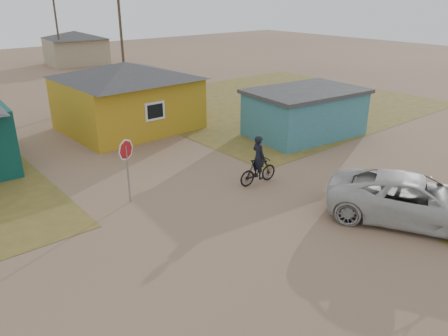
# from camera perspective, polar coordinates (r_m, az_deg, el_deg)

# --- Properties ---
(ground) EXTENTS (120.00, 120.00, 0.00)m
(ground) POSITION_cam_1_polar(r_m,az_deg,el_deg) (14.96, 5.32, -8.62)
(ground) COLOR #89684F
(grass_ne) EXTENTS (20.00, 18.00, 0.00)m
(grass_ne) POSITION_cam_1_polar(r_m,az_deg,el_deg) (32.88, 6.78, 8.55)
(grass_ne) COLOR olive
(grass_ne) RESTS_ON ground
(house_yellow) EXTENTS (7.72, 6.76, 3.90)m
(house_yellow) POSITION_cam_1_polar(r_m,az_deg,el_deg) (26.40, -12.52, 9.30)
(house_yellow) COLOR #B58C1B
(house_yellow) RESTS_ON ground
(shed_turquoise) EXTENTS (6.71, 4.93, 2.60)m
(shed_turquoise) POSITION_cam_1_polar(r_m,az_deg,el_deg) (25.11, 10.47, 7.18)
(shed_turquoise) COLOR teal
(shed_turquoise) RESTS_ON ground
(house_beige_east) EXTENTS (6.95, 6.05, 3.60)m
(house_beige_east) POSITION_cam_1_polar(r_m,az_deg,el_deg) (52.93, -18.78, 14.73)
(house_beige_east) COLOR gray
(house_beige_east) RESTS_ON ground
(utility_pole_near) EXTENTS (1.40, 0.20, 8.00)m
(utility_pole_near) POSITION_cam_1_polar(r_m,az_deg,el_deg) (34.92, -13.22, 15.82)
(utility_pole_near) COLOR #48392B
(utility_pole_near) RESTS_ON ground
(utility_pole_far) EXTENTS (1.40, 0.20, 8.00)m
(utility_pole_far) POSITION_cam_1_polar(r_m,az_deg,el_deg) (49.99, -20.97, 16.73)
(utility_pole_far) COLOR #48392B
(utility_pole_far) RESTS_ON ground
(stop_sign) EXTENTS (0.84, 0.07, 2.57)m
(stop_sign) POSITION_cam_1_polar(r_m,az_deg,el_deg) (16.73, -12.63, 1.48)
(stop_sign) COLOR gray
(stop_sign) RESTS_ON ground
(cyclist) EXTENTS (1.92, 0.71, 2.14)m
(cyclist) POSITION_cam_1_polar(r_m,az_deg,el_deg) (18.41, 4.50, 0.21)
(cyclist) COLOR black
(cyclist) RESTS_ON ground
(vehicle) EXTENTS (5.21, 6.54, 1.65)m
(vehicle) POSITION_cam_1_polar(r_m,az_deg,el_deg) (16.75, 23.60, -3.81)
(vehicle) COLOR #B3B3AF
(vehicle) RESTS_ON ground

